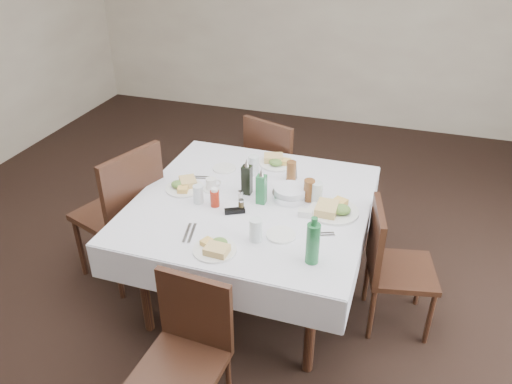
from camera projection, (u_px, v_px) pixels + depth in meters
ground_plane at (227, 303)px, 3.42m from camera, size 7.00×7.00×0.00m
room_shell at (217, 54)px, 2.55m from camera, size 6.04×7.04×2.80m
dining_table at (251, 211)px, 3.16m from camera, size 1.45×1.45×0.76m
chair_north at (275, 165)px, 4.03m from camera, size 0.57×0.57×0.95m
chair_south at (188, 345)px, 2.47m from camera, size 0.42×0.42×0.84m
chair_east at (389, 260)px, 3.05m from camera, size 0.48×0.48×0.85m
chair_west at (125, 207)px, 3.38m from camera, size 0.62×0.62×1.03m
meal_north at (277, 161)px, 3.55m from camera, size 0.26×0.26×0.06m
meal_south at (216, 248)px, 2.67m from camera, size 0.24×0.24×0.05m
meal_east at (333, 209)px, 2.99m from camera, size 0.30×0.30×0.07m
meal_west at (184, 186)px, 3.25m from camera, size 0.25×0.25×0.05m
side_plate_a at (224, 168)px, 3.49m from camera, size 0.16×0.16×0.01m
side_plate_b at (281, 235)px, 2.80m from camera, size 0.17×0.17×0.01m
water_n at (254, 165)px, 3.40m from camera, size 0.07×0.07×0.13m
water_s at (256, 230)px, 2.73m from camera, size 0.07×0.07×0.13m
water_e at (317, 192)px, 3.08m from camera, size 0.07×0.07×0.13m
water_w at (198, 194)px, 3.08m from camera, size 0.06×0.06×0.12m
iced_tea_a at (291, 171)px, 3.32m from camera, size 0.06×0.06×0.14m
iced_tea_b at (309, 190)px, 3.10m from camera, size 0.07×0.07×0.14m
bread_basket at (290, 193)px, 3.13m from camera, size 0.23×0.23×0.08m
oil_cruet_dark at (247, 179)px, 3.15m from camera, size 0.06×0.06×0.25m
oil_cruet_green at (261, 188)px, 3.06m from camera, size 0.06×0.06×0.24m
ketchup_bottle at (215, 198)px, 3.04m from camera, size 0.06×0.06×0.12m
salt_shaker at (241, 196)px, 3.11m from camera, size 0.03×0.03×0.07m
pepper_shaker at (241, 205)px, 3.01m from camera, size 0.03×0.03×0.08m
coffee_mug at (212, 185)px, 3.23m from camera, size 0.11×0.11×0.08m
sunglasses at (235, 211)px, 3.00m from camera, size 0.13×0.09×0.03m
green_bottle at (313, 243)px, 2.54m from camera, size 0.07×0.07×0.27m
sugar_caddy at (305, 213)px, 2.96m from camera, size 0.09×0.06×0.04m
cutlery_n at (293, 173)px, 3.44m from camera, size 0.09×0.20×0.01m
cutlery_s at (189, 233)px, 2.81m from camera, size 0.09×0.20×0.01m
cutlery_e at (321, 234)px, 2.80m from camera, size 0.16×0.09×0.01m
cutlery_w at (198, 178)px, 3.38m from camera, size 0.18×0.08×0.01m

